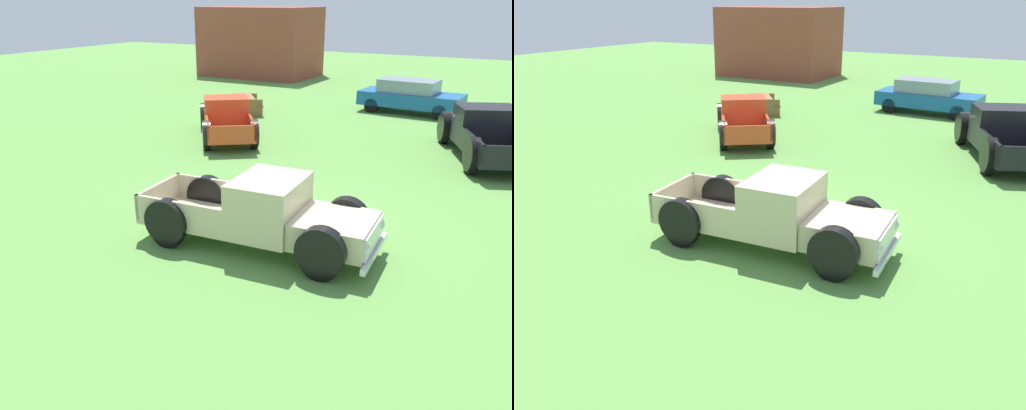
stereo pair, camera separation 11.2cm
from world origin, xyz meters
The scene contains 7 objects.
ground_plane centered at (0.00, 0.00, 0.00)m, with size 80.00×80.00×0.00m, color #5B9342.
pickup_truck_foreground centered at (0.07, -0.78, 0.72)m, with size 5.07×2.27×1.51m.
pickup_truck_behind_left centered at (-5.92, 6.86, 0.70)m, with size 4.19×4.84×1.46m.
pickup_truck_behind_right centered at (2.76, 8.77, 0.77)m, with size 3.83×5.62×1.62m.
sedan_distant_a centered at (-1.08, 14.47, 0.78)m, with size 4.52×2.04×1.48m.
picnic_table centered at (-7.45, 10.71, 0.49)m, with size 2.28×2.33×0.78m.
brick_pavilion centered at (-12.96, 22.06, 2.15)m, with size 7.06×4.69×4.29m.
Camera 2 is at (4.79, -9.51, 4.84)m, focal length 37.25 mm.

